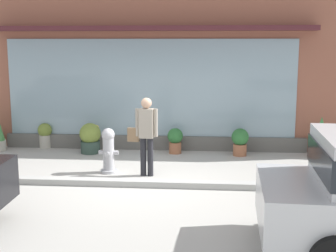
{
  "coord_description": "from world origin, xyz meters",
  "views": [
    {
      "loc": [
        1.37,
        -8.79,
        2.7
      ],
      "look_at": [
        0.52,
        1.2,
        0.93
      ],
      "focal_mm": 50.29,
      "sensor_mm": 36.0,
      "label": 1
    }
  ],
  "objects": [
    {
      "name": "storefront",
      "position": [
        -0.0,
        3.18,
        2.36
      ],
      "size": [
        14.0,
        0.81,
        4.84
      ],
      "color": "#935642",
      "rests_on": "ground_plane"
    },
    {
      "name": "potted_plant_low_front",
      "position": [
        -2.84,
        2.91,
        0.36
      ],
      "size": [
        0.37,
        0.37,
        0.65
      ],
      "color": "#B7B2A3",
      "rests_on": "ground_plane"
    },
    {
      "name": "pedestrian_with_handbag",
      "position": [
        0.12,
        0.54,
        0.93
      ],
      "size": [
        0.63,
        0.23,
        1.62
      ],
      "rotation": [
        0.0,
        0.0,
        3.03
      ],
      "color": "#232328",
      "rests_on": "ground_plane"
    },
    {
      "name": "curb_strip",
      "position": [
        0.0,
        -0.2,
        0.06
      ],
      "size": [
        14.0,
        0.24,
        0.12
      ],
      "primitive_type": "cube",
      "color": "#B2B2AD",
      "rests_on": "ground_plane"
    },
    {
      "name": "potted_plant_window_left",
      "position": [
        4.08,
        2.48,
        0.47
      ],
      "size": [
        0.48,
        0.48,
        0.98
      ],
      "color": "#B7B2A3",
      "rests_on": "ground_plane"
    },
    {
      "name": "ground_plane",
      "position": [
        0.0,
        0.0,
        0.0
      ],
      "size": [
        60.0,
        60.0,
        0.0
      ],
      "primitive_type": "plane",
      "color": "#B2AFA8"
    },
    {
      "name": "potted_plant_corner_tall",
      "position": [
        -1.52,
        2.44,
        0.39
      ],
      "size": [
        0.53,
        0.53,
        0.75
      ],
      "color": "#33473D",
      "rests_on": "ground_plane"
    },
    {
      "name": "potted_plant_by_entrance",
      "position": [
        0.58,
        2.59,
        0.35
      ],
      "size": [
        0.38,
        0.38,
        0.63
      ],
      "color": "#9E6042",
      "rests_on": "ground_plane"
    },
    {
      "name": "fire_hydrant",
      "position": [
        -0.69,
        0.71,
        0.49
      ],
      "size": [
        0.42,
        0.38,
        0.95
      ],
      "color": "#B2B2B7",
      "rests_on": "ground_plane"
    },
    {
      "name": "potted_plant_doorstep",
      "position": [
        2.17,
        2.48,
        0.37
      ],
      "size": [
        0.42,
        0.42,
        0.67
      ],
      "color": "#9E6042",
      "rests_on": "ground_plane"
    }
  ]
}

